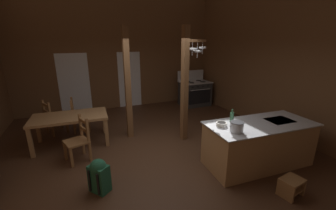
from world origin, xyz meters
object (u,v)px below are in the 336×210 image
ladderback_chair_by_post (79,140)px  bottle_tall_on_counter (232,117)px  step_stool (291,186)px  stove_range (195,93)px  dining_table (70,119)px  stockpot_on_counter (237,127)px  backpack (99,175)px  kitchen_island (258,144)px  mixing_bowl_on_counter (221,124)px  ladderback_chair_near_window (79,116)px  ladderback_chair_at_table_end (54,118)px

ladderback_chair_by_post → bottle_tall_on_counter: (2.85, -1.31, 0.55)m
step_stool → ladderback_chair_by_post: 4.06m
stove_range → dining_table: bearing=-158.4°
step_stool → stockpot_on_counter: (-0.54, 0.80, 0.82)m
dining_table → backpack: bearing=-78.0°
backpack → stockpot_on_counter: 2.49m
kitchen_island → mixing_bowl_on_counter: 0.96m
kitchen_island → ladderback_chair_by_post: ladderback_chair_by_post is taller
bottle_tall_on_counter → stockpot_on_counter: bearing=-119.1°
dining_table → kitchen_island: bearing=-34.7°
ladderback_chair_near_window → mixing_bowl_on_counter: 3.97m
ladderback_chair_near_window → mixing_bowl_on_counter: size_ratio=4.80×
step_stool → mixing_bowl_on_counter: mixing_bowl_on_counter is taller
backpack → mixing_bowl_on_counter: bearing=-5.0°
stove_range → bottle_tall_on_counter: (-1.40, -3.89, 0.52)m
ladderback_chair_near_window → ladderback_chair_at_table_end: bearing=174.3°
stove_range → backpack: stove_range is taller
ladderback_chair_by_post → mixing_bowl_on_counter: 2.94m
ladderback_chair_near_window → mixing_bowl_on_counter: bearing=-50.3°
backpack → mixing_bowl_on_counter: (2.26, -0.20, 0.62)m
ladderback_chair_at_table_end → dining_table: bearing=-62.6°
kitchen_island → ladderback_chair_near_window: 4.63m
stove_range → ladderback_chair_by_post: bearing=-148.8°
step_stool → ladderback_chair_near_window: (-3.13, 4.17, 0.27)m
mixing_bowl_on_counter → step_stool: bearing=-61.4°
mixing_bowl_on_counter → bottle_tall_on_counter: size_ratio=0.76×
step_stool → stockpot_on_counter: stockpot_on_counter is taller
ladderback_chair_at_table_end → stockpot_on_counter: stockpot_on_counter is taller
dining_table → backpack: size_ratio=2.92×
mixing_bowl_on_counter → stockpot_on_counter: bearing=-77.1°
mixing_bowl_on_counter → bottle_tall_on_counter: bearing=16.9°
step_stool → ladderback_chair_near_window: bearing=126.9°
stove_range → bottle_tall_on_counter: 4.17m
ladderback_chair_near_window → bottle_tall_on_counter: (2.83, -2.94, 0.55)m
kitchen_island → bottle_tall_on_counter: bottle_tall_on_counter is taller
stockpot_on_counter → mixing_bowl_on_counter: (-0.08, 0.33, -0.06)m
ladderback_chair_near_window → mixing_bowl_on_counter: mixing_bowl_on_counter is taller
stockpot_on_counter → mixing_bowl_on_counter: bearing=102.9°
step_stool → ladderback_chair_near_window: size_ratio=0.42×
kitchen_island → ladderback_chair_at_table_end: 5.13m
backpack → mixing_bowl_on_counter: 2.36m
step_stool → mixing_bowl_on_counter: 1.49m
kitchen_island → step_stool: (-0.19, -0.95, -0.27)m
backpack → dining_table: bearing=102.0°
dining_table → ladderback_chair_by_post: 0.87m
stockpot_on_counter → ladderback_chair_at_table_end: bearing=133.2°
backpack → bottle_tall_on_counter: (2.58, -0.10, 0.69)m
ladderback_chair_at_table_end → backpack: (0.88, -2.90, -0.14)m
ladderback_chair_by_post → stockpot_on_counter: (2.62, -1.74, 0.54)m
stove_range → ladderback_chair_near_window: (-4.23, -0.95, -0.03)m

